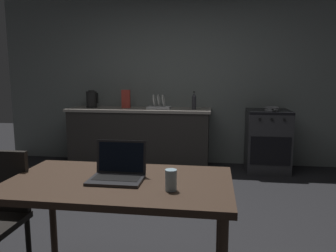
{
  "coord_description": "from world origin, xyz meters",
  "views": [
    {
      "loc": [
        0.52,
        -2.68,
        1.39
      ],
      "look_at": [
        0.04,
        0.72,
        0.85
      ],
      "focal_mm": 34.84,
      "sensor_mm": 36.0,
      "label": 1
    }
  ],
  "objects": [
    {
      "name": "laptop",
      "position": [
        -0.05,
        -0.82,
        0.8
      ],
      "size": [
        0.32,
        0.25,
        0.23
      ],
      "rotation": [
        0.0,
        0.0,
        -0.13
      ],
      "color": "#232326",
      "rests_on": "dining_table"
    },
    {
      "name": "drinking_glass",
      "position": [
        0.3,
        -0.96,
        0.81
      ],
      "size": [
        0.07,
        0.07,
        0.12
      ],
      "color": "#99B7C6",
      "rests_on": "dining_table"
    },
    {
      "name": "kitchen_counter",
      "position": [
        -0.6,
        2.14,
        0.45
      ],
      "size": [
        2.16,
        0.64,
        0.89
      ],
      "color": "#282623",
      "rests_on": "ground_plane"
    },
    {
      "name": "ground_plane",
      "position": [
        0.0,
        0.0,
        0.0
      ],
      "size": [
        12.0,
        12.0,
        0.0
      ],
      "primitive_type": "plane",
      "color": "black"
    },
    {
      "name": "bottle",
      "position": [
        0.23,
        2.09,
        1.02
      ],
      "size": [
        0.06,
        0.06,
        0.26
      ],
      "color": "#2D2D33",
      "rests_on": "kitchen_counter"
    },
    {
      "name": "back_wall",
      "position": [
        0.3,
        2.49,
        1.3
      ],
      "size": [
        6.4,
        0.1,
        2.59
      ],
      "primitive_type": "cube",
      "color": "slate",
      "rests_on": "ground_plane"
    },
    {
      "name": "cereal_box",
      "position": [
        -0.81,
        2.16,
        1.03
      ],
      "size": [
        0.13,
        0.05,
        0.27
      ],
      "color": "#B2382D",
      "rests_on": "kitchen_counter"
    },
    {
      "name": "stove_oven",
      "position": [
        1.3,
        2.14,
        0.45
      ],
      "size": [
        0.6,
        0.62,
        0.89
      ],
      "color": "#2D2D30",
      "rests_on": "ground_plane"
    },
    {
      "name": "dining_table",
      "position": [
        -0.04,
        -0.83,
        0.68
      ],
      "size": [
        1.36,
        0.77,
        0.75
      ],
      "color": "#332319",
      "rests_on": "ground_plane"
    },
    {
      "name": "frying_pan",
      "position": [
        1.34,
        2.11,
        0.92
      ],
      "size": [
        0.22,
        0.39,
        0.05
      ],
      "color": "gray",
      "rests_on": "stove_oven"
    },
    {
      "name": "dish_rack",
      "position": [
        -0.3,
        2.14,
        0.94
      ],
      "size": [
        0.34,
        0.26,
        0.21
      ],
      "color": "silver",
      "rests_on": "kitchen_counter"
    },
    {
      "name": "electric_kettle",
      "position": [
        -1.35,
        2.14,
        1.02
      ],
      "size": [
        0.19,
        0.17,
        0.27
      ],
      "color": "black",
      "rests_on": "kitchen_counter"
    }
  ]
}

